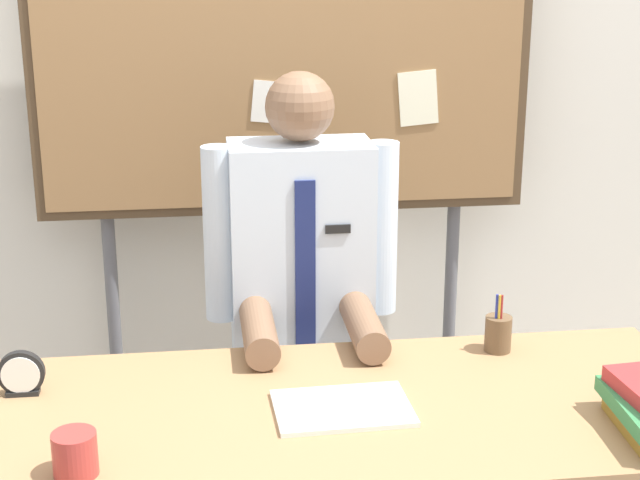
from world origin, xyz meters
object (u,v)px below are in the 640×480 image
Objects in this scene: desk_clock at (21,375)px; coffee_mug at (75,454)px; open_notebook at (343,408)px; pen_holder at (498,333)px; person at (302,335)px; desk at (330,440)px; bulletin_board at (284,35)px.

coffee_mug is (0.17, -0.38, -0.00)m from desk_clock.
desk_clock is at bearing 166.41° from open_notebook.
pen_holder is (1.03, 0.49, 0.00)m from coffee_mug.
pen_holder is at bearing -34.98° from person.
desk is at bearing 22.17° from coffee_mug.
open_notebook is (0.03, -1.09, -0.74)m from bulletin_board.
person is at bearing 31.55° from desk_clock.
desk is 11.36× the size of pen_holder.
desk is 0.10m from open_notebook.
bulletin_board reaches higher than open_notebook.
desk_clock is (-0.72, 0.16, 0.14)m from desk.
bulletin_board reaches higher than person.
desk is at bearing -90.00° from person.
person is at bearing 56.22° from coffee_mug.
desk is at bearing 142.41° from open_notebook.
desk_clock reaches higher than desk.
desk is 0.57m from pen_holder.
bulletin_board reaches higher than coffee_mug.
pen_holder is (0.48, 0.26, 0.14)m from desk.
open_notebook is (0.03, -0.02, 0.09)m from desk.
bulletin_board is at bearing 91.35° from open_notebook.
bulletin_board is 13.13× the size of pen_holder.
coffee_mug is (-0.58, -0.21, 0.04)m from open_notebook.
person is 1.00m from coffee_mug.
coffee_mug reaches higher than desk.
desk_clock is at bearing 167.44° from desk.
person is at bearing 90.00° from desk.
person reaches higher than pen_holder.
coffee_mug is (-0.55, -0.23, 0.13)m from desk.
bulletin_board is 19.01× the size of desk_clock.
open_notebook is 0.77m from desk_clock.
bulletin_board is 6.72× the size of open_notebook.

